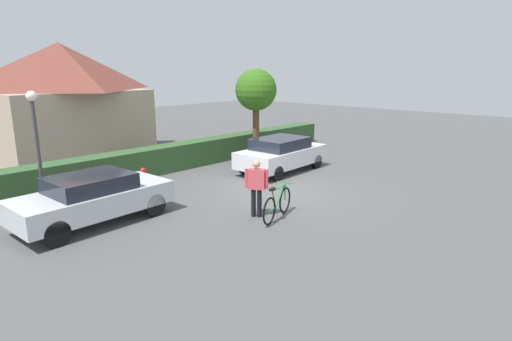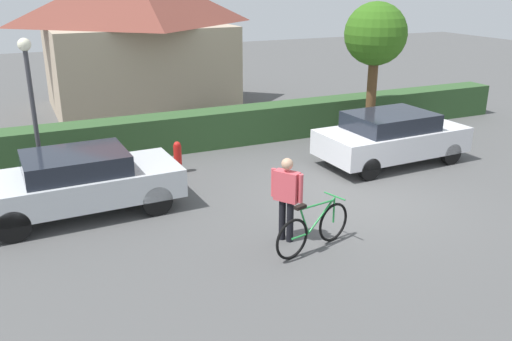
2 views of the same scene
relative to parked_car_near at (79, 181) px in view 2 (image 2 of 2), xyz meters
The scene contains 10 objects.
ground_plane 5.99m from the parked_car_near, 17.10° to the right, with size 60.00×60.00×0.00m, color #4F4F4F.
hedge_row 6.63m from the parked_car_near, 30.95° to the left, with size 17.55×0.90×1.04m, color #31532B.
house_distant 9.95m from the parked_car_near, 69.71° to the left, with size 6.42×5.63×5.16m.
parked_car_near is the anchor object (origin of this frame).
parked_car_far 7.90m from the parked_car_near, ahead, with size 3.98×1.94×1.36m.
bicycle 4.95m from the parked_car_near, 43.63° to the right, with size 1.76×0.66×0.96m.
person_rider 4.38m from the parked_car_near, 41.06° to the right, with size 0.42×0.57×1.62m.
street_lamp 2.37m from the parked_car_near, 110.80° to the left, with size 0.28×0.28×3.46m.
tree_kerbside 9.39m from the parked_car_near, 14.11° to the left, with size 1.82×1.82×4.03m.
fire_hydrant 3.03m from the parked_car_near, 31.93° to the left, with size 0.20×0.20×0.81m.
Camera 2 is at (-6.70, -9.23, 4.65)m, focal length 38.06 mm.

